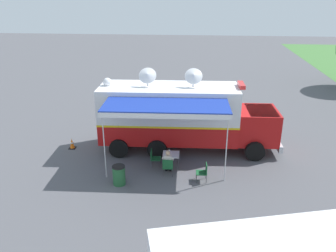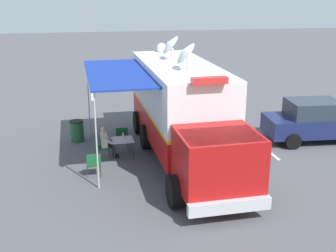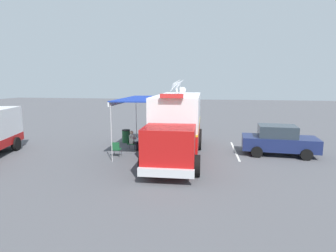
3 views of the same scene
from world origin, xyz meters
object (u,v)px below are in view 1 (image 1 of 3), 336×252
folding_chair_beside_table (154,157)px  seated_responder (168,161)px  trash_bin (119,175)px  car_behind_truck (174,100)px  traffic_cone (72,144)px  command_truck (183,115)px  folding_chair_at_table (168,166)px  folding_table (171,155)px  water_bottle (169,152)px  folding_chair_spare_by_truck (204,171)px

folding_chair_beside_table → seated_responder: seated_responder is taller
trash_bin → car_behind_truck: size_ratio=0.21×
seated_responder → traffic_cone: 5.98m
command_truck → seated_responder: size_ratio=7.66×
command_truck → folding_chair_at_table: 3.40m
folding_table → trash_bin: 2.81m
folding_chair_at_table → seated_responder: 0.23m
folding_chair_at_table → trash_bin: (0.96, -2.10, -0.06)m
command_truck → trash_bin: bearing=-33.3°
folding_table → folding_chair_at_table: bearing=-6.0°
seated_responder → traffic_cone: bearing=-112.9°
water_bottle → folding_chair_at_table: bearing=0.4°
folding_chair_spare_by_truck → traffic_cone: size_ratio=1.50×
folding_chair_beside_table → trash_bin: bearing=-36.4°
folding_chair_beside_table → folding_chair_spare_by_truck: same height
seated_responder → trash_bin: 2.39m
folding_chair_at_table → folding_chair_beside_table: size_ratio=1.00×
folding_chair_at_table → car_behind_truck: size_ratio=0.20×
water_bottle → seated_responder: 0.67m
command_truck → folding_table: size_ratio=11.56×
folding_chair_spare_by_truck → trash_bin: bearing=-80.6°
folding_chair_beside_table → traffic_cone: size_ratio=1.50×
seated_responder → command_truck: bearing=169.5°
folding_table → folding_chair_beside_table: 0.87m
traffic_cone → folding_chair_spare_by_truck: bearing=68.4°
folding_chair_spare_by_truck → car_behind_truck: bearing=-167.8°
traffic_cone → car_behind_truck: 8.28m
water_bottle → folding_chair_beside_table: (-0.02, -0.76, -0.32)m
water_bottle → folding_chair_beside_table: bearing=-91.7°
car_behind_truck → seated_responder: bearing=2.2°
folding_table → folding_chair_at_table: (0.80, -0.08, -0.16)m
folding_table → folding_chair_spare_by_truck: 1.95m
seated_responder → folding_chair_spare_by_truck: bearing=72.5°
folding_chair_beside_table → folding_chair_spare_by_truck: bearing=63.9°
trash_bin → traffic_cone: trash_bin is taller
trash_bin → folding_table: bearing=128.8°
folding_table → seated_responder: 0.62m
folding_chair_at_table → seated_responder: bearing=-178.0°
folding_chair_spare_by_truck → seated_responder: seated_responder is taller
folding_table → water_bottle: water_bottle is taller
folding_chair_beside_table → car_behind_truck: size_ratio=0.20×
folding_chair_at_table → folding_chair_beside_table: bearing=-138.1°
folding_chair_at_table → folding_chair_spare_by_truck: bearing=78.6°
water_bottle → folding_chair_beside_table: water_bottle is taller
folding_table → folding_chair_spare_by_truck: folding_chair_spare_by_truck is taller
folding_chair_beside_table → folding_chair_spare_by_truck: (1.19, 2.42, 0.00)m
water_bottle → command_truck: bearing=166.5°
seated_responder → traffic_cone: (-2.32, -5.50, -0.37)m
trash_bin → traffic_cone: bearing=-135.5°
folding_table → seated_responder: size_ratio=0.66×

